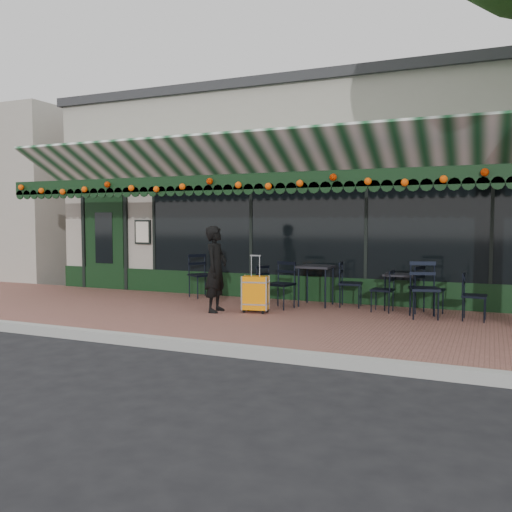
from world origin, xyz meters
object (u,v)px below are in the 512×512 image
at_px(chair_b_right, 351,284).
at_px(chair_a_front, 424,290).
at_px(suitcase, 255,294).
at_px(chair_a_right, 429,290).
at_px(woman, 216,269).
at_px(chair_a_left, 382,290).
at_px(cafe_table_a, 400,277).
at_px(chair_a_extra, 474,297).
at_px(cafe_table_b, 316,270).
at_px(chair_b_left, 257,283).
at_px(chair_b_front, 281,285).
at_px(chair_solo, 201,275).

bearing_deg(chair_b_right, chair_a_front, -122.46).
relative_size(suitcase, chair_a_right, 1.20).
height_order(woman, chair_a_right, woman).
bearing_deg(chair_a_left, cafe_table_a, 147.44).
height_order(suitcase, chair_a_extra, suitcase).
bearing_deg(cafe_table_a, cafe_table_b, -174.75).
height_order(chair_b_left, chair_b_front, chair_b_front).
bearing_deg(chair_a_right, chair_a_front, -167.30).
xyz_separation_m(cafe_table_b, chair_b_right, (0.64, 0.12, -0.26)).
relative_size(suitcase, chair_b_left, 1.34).
bearing_deg(chair_b_left, cafe_table_a, 118.20).
distance_m(suitcase, cafe_table_b, 1.44).
distance_m(cafe_table_b, chair_b_right, 0.70).
height_order(chair_a_right, chair_solo, chair_solo).
height_order(chair_a_extra, chair_b_front, chair_b_front).
height_order(cafe_table_a, cafe_table_b, cafe_table_b).
xyz_separation_m(chair_a_left, chair_b_right, (-0.65, 0.31, 0.05)).
xyz_separation_m(chair_a_extra, chair_b_left, (-4.00, 0.42, -0.02)).
relative_size(cafe_table_b, chair_a_front, 0.81).
bearing_deg(suitcase, chair_b_front, 57.84).
distance_m(suitcase, chair_a_left, 2.25).
height_order(woman, cafe_table_b, woman).
height_order(woman, chair_b_right, woman).
xyz_separation_m(woman, chair_b_right, (2.05, 1.49, -0.33)).
xyz_separation_m(cafe_table_a, chair_b_left, (-2.72, -0.19, -0.21)).
bearing_deg(cafe_table_b, chair_solo, 177.71).
bearing_deg(chair_a_left, chair_a_extra, 83.70).
relative_size(woman, suitcase, 1.51).
relative_size(chair_a_right, chair_b_front, 0.96).
distance_m(chair_b_left, chair_b_front, 0.87).
relative_size(cafe_table_a, chair_solo, 0.71).
xyz_separation_m(woman, chair_a_front, (3.44, 0.82, -0.29)).
xyz_separation_m(chair_a_left, chair_a_extra, (1.52, -0.27, 0.01)).
bearing_deg(chair_a_front, woman, 177.93).
bearing_deg(cafe_table_b, chair_b_right, 10.65).
relative_size(chair_a_left, chair_a_right, 0.90).
bearing_deg(chair_a_extra, suitcase, 103.56).
relative_size(chair_a_left, chair_b_right, 0.89).
relative_size(chair_a_extra, chair_b_left, 1.04).
relative_size(woman, chair_b_front, 1.74).
height_order(chair_a_right, chair_b_right, chair_b_right).
bearing_deg(chair_b_right, suitcase, 126.87).
distance_m(chair_a_right, chair_b_right, 1.46).
distance_m(suitcase, chair_solo, 2.21).
bearing_deg(chair_solo, suitcase, -92.77).
bearing_deg(chair_a_left, chair_b_left, -89.56).
bearing_deg(chair_a_left, chair_a_right, 98.23).
bearing_deg(chair_b_right, chair_b_left, 88.58).
bearing_deg(cafe_table_a, chair_a_extra, -25.47).
relative_size(suitcase, cafe_table_a, 1.54).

